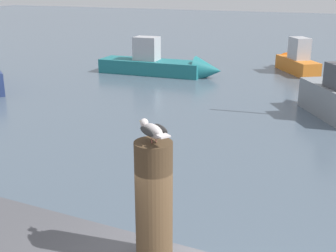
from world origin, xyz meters
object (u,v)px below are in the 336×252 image
mooring_post (154,202)px  seagull (153,130)px  boat_teal (164,65)px  boat_orange (295,61)px  boat_grey (329,96)px

mooring_post → seagull: seagull is taller
mooring_post → boat_teal: (-6.99, 14.55, -1.82)m
boat_orange → seagull: bearing=-83.5°
mooring_post → boat_teal: size_ratio=0.18×
mooring_post → boat_grey: size_ratio=0.26×
mooring_post → boat_teal: mooring_post is taller
mooring_post → boat_grey: (0.17, 11.13, -1.66)m
seagull → boat_grey: (0.18, 11.13, -2.24)m
seagull → boat_orange: (-2.02, 17.76, -2.33)m
mooring_post → seagull: 0.58m
seagull → boat_teal: bearing=115.7°
boat_grey → seagull: bearing=-90.9°
boat_teal → mooring_post: bearing=-64.3°
mooring_post → boat_grey: bearing=89.1°
seagull → boat_teal: (-6.99, 14.55, -2.40)m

